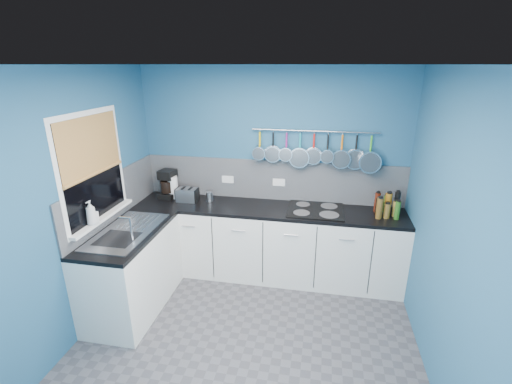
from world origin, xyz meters
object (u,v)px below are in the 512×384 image
(coffee_maker, at_px, (167,184))
(canister, at_px, (209,197))
(hob, at_px, (316,210))
(paper_towel, at_px, (173,187))
(toaster, at_px, (187,195))
(soap_bottle_b, at_px, (93,215))
(soap_bottle_a, at_px, (91,213))

(coffee_maker, height_order, canister, coffee_maker)
(canister, xyz_separation_m, hob, (1.30, -0.05, -0.05))
(canister, bearing_deg, paper_towel, 175.54)
(coffee_maker, height_order, toaster, coffee_maker)
(coffee_maker, bearing_deg, paper_towel, 10.87)
(paper_towel, bearing_deg, hob, -2.88)
(soap_bottle_b, height_order, coffee_maker, coffee_maker)
(toaster, height_order, hob, toaster)
(paper_towel, distance_m, hob, 1.80)
(canister, relative_size, hob, 0.19)
(soap_bottle_a, bearing_deg, hob, 27.95)
(paper_towel, relative_size, hob, 0.44)
(soap_bottle_b, relative_size, hob, 0.27)
(paper_towel, xyz_separation_m, coffee_maker, (-0.07, -0.00, 0.04))
(soap_bottle_a, bearing_deg, soap_bottle_b, 90.00)
(soap_bottle_a, bearing_deg, paper_towel, 75.70)
(soap_bottle_b, relative_size, coffee_maker, 0.49)
(hob, bearing_deg, canister, 177.71)
(soap_bottle_b, relative_size, toaster, 0.68)
(soap_bottle_a, distance_m, soap_bottle_b, 0.04)
(soap_bottle_a, relative_size, toaster, 0.94)
(paper_towel, height_order, hob, paper_towel)
(soap_bottle_a, distance_m, paper_towel, 1.25)
(soap_bottle_a, xyz_separation_m, soap_bottle_b, (0.00, 0.02, -0.03))
(canister, height_order, hob, canister)
(paper_towel, height_order, coffee_maker, coffee_maker)
(soap_bottle_a, xyz_separation_m, coffee_maker, (0.24, 1.20, -0.09))
(soap_bottle_a, height_order, toaster, soap_bottle_a)
(soap_bottle_b, relative_size, paper_towel, 0.61)
(hob, bearing_deg, soap_bottle_a, -152.05)
(canister, bearing_deg, hob, -2.29)
(soap_bottle_a, distance_m, coffee_maker, 1.23)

